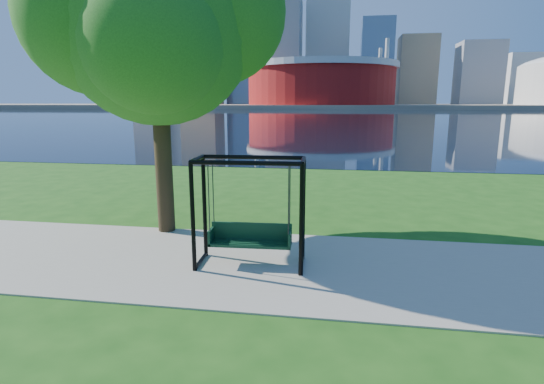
# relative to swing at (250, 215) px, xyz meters

# --- Properties ---
(ground) EXTENTS (900.00, 900.00, 0.00)m
(ground) POSITION_rel_swing_xyz_m (0.39, 0.55, -1.04)
(ground) COLOR #1E5114
(ground) RESTS_ON ground
(path) EXTENTS (120.00, 4.00, 0.03)m
(path) POSITION_rel_swing_xyz_m (0.39, 0.05, -1.02)
(path) COLOR #9E937F
(path) RESTS_ON ground
(river) EXTENTS (900.00, 180.00, 0.02)m
(river) POSITION_rel_swing_xyz_m (0.39, 102.55, -1.03)
(river) COLOR black
(river) RESTS_ON ground
(far_bank) EXTENTS (900.00, 228.00, 2.00)m
(far_bank) POSITION_rel_swing_xyz_m (0.39, 306.55, -0.04)
(far_bank) COLOR #937F60
(far_bank) RESTS_ON ground
(stadium) EXTENTS (83.00, 83.00, 32.00)m
(stadium) POSITION_rel_swing_xyz_m (-9.61, 235.55, 13.19)
(stadium) COLOR maroon
(stadium) RESTS_ON far_bank
(skyline) EXTENTS (392.00, 66.00, 96.50)m
(skyline) POSITION_rel_swing_xyz_m (-3.88, 319.95, 34.85)
(skyline) COLOR gray
(skyline) RESTS_ON far_bank
(swing) EXTENTS (2.13, 1.00, 2.14)m
(swing) POSITION_rel_swing_xyz_m (0.00, 0.00, 0.00)
(swing) COLOR black
(swing) RESTS_ON ground
(park_tree) EXTENTS (5.78, 5.22, 7.17)m
(park_tree) POSITION_rel_swing_xyz_m (-2.59, 1.97, 3.95)
(park_tree) COLOR black
(park_tree) RESTS_ON ground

